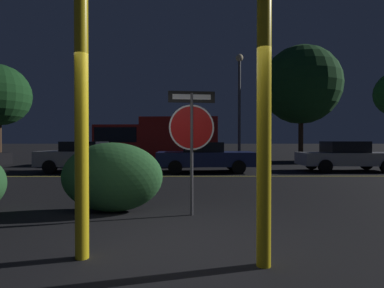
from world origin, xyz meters
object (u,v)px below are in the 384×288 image
Objects in this scene: street_lamp at (239,95)px; tree_1 at (301,85)px; passing_car_2 at (87,156)px; delivery_truck at (156,139)px; passing_car_3 at (205,157)px; yellow_pole_right at (264,123)px; hedge_bush_2 at (112,177)px; yellow_pole_left at (82,116)px; stop_sign at (192,128)px; passing_car_4 at (346,156)px.

street_lamp is 0.81× the size of tree_1.
delivery_truck is (2.67, 4.23, 0.82)m from passing_car_2.
passing_car_3 is 0.71× the size of street_lamp.
street_lamp is at bearing 81.75° from yellow_pole_right.
tree_1 is at bearing 132.46° from passing_car_3.
hedge_bush_2 is at bearing 132.52° from yellow_pole_right.
tree_1 reaches higher than yellow_pole_left.
street_lamp reaches higher than passing_car_3.
stop_sign is at bearing -117.36° from tree_1.
yellow_pole_right is 1.61× the size of hedge_bush_2.
tree_1 reaches higher than passing_car_3.
passing_car_4 is at bearing 97.02° from passing_car_2.
delivery_truck is at bearing 101.20° from yellow_pole_right.
tree_1 is (7.52, 14.52, 3.52)m from stop_sign.
stop_sign is at bearing -103.84° from street_lamp.
yellow_pole_left reaches higher than yellow_pole_right.
street_lamp reaches higher than passing_car_2.
tree_1 reaches higher than street_lamp.
yellow_pole_left reaches higher than delivery_truck.
passing_car_4 is (8.68, 10.32, -1.05)m from yellow_pole_left.
stop_sign is 2.51m from yellow_pole_left.
passing_car_3 is at bearing 73.47° from hedge_bush_2.
yellow_pole_right is 0.42× the size of tree_1.
stop_sign is 0.37× the size of street_lamp.
stop_sign is 0.68× the size of yellow_pole_left.
passing_car_2 is 14.63m from tree_1.
passing_car_3 is 5.30m from street_lamp.
passing_car_4 is at bearing 41.56° from hedge_bush_2.
yellow_pole_right reaches higher than passing_car_4.
street_lamp is at bearing 69.89° from stop_sign.
stop_sign is 11.05m from passing_car_4.
passing_car_3 is (5.37, 0.01, -0.01)m from passing_car_2.
stop_sign reaches higher than passing_car_3.
tree_1 is at bearing -179.97° from passing_car_4.
hedge_bush_2 is 0.45× the size of passing_car_3.
yellow_pole_right reaches higher than passing_car_2.
tree_1 reaches higher than hedge_bush_2.
hedge_bush_2 is at bearing -18.04° from passing_car_3.
delivery_truck reaches higher than passing_car_3.
yellow_pole_left is 13.52m from passing_car_4.
street_lamp is (1.99, 13.73, 2.43)m from yellow_pole_right.
delivery_truck is 0.93× the size of tree_1.
street_lamp is (4.16, 13.48, 2.32)m from yellow_pole_left.
street_lamp is 5.78m from tree_1.
passing_car_2 is (-3.36, 10.00, -1.03)m from yellow_pole_left.
yellow_pole_left is 1.71× the size of hedge_bush_2.
yellow_pole_left is 2.63m from hedge_bush_2.
delivery_truck is at bearing 93.33° from stop_sign.
hedge_bush_2 is at bearing 27.78° from passing_car_2.
yellow_pole_right is 0.74× the size of passing_car_2.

